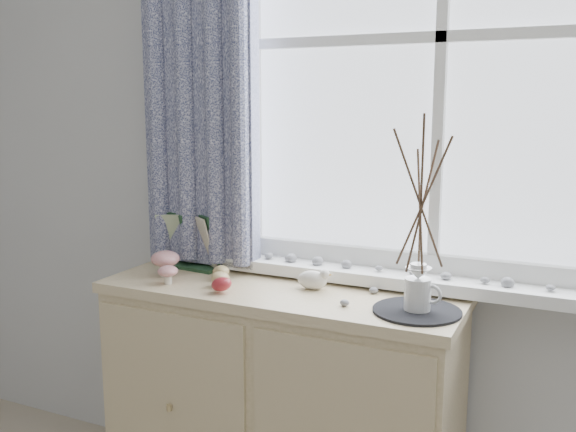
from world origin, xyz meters
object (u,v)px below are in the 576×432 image
at_px(sideboard, 280,407).
at_px(twig_pitcher, 421,199).
at_px(toadstool_cluster, 166,263).
at_px(botanical_book, 184,241).

relative_size(sideboard, twig_pitcher, 2.07).
height_order(toadstool_cluster, twig_pitcher, twig_pitcher).
xyz_separation_m(sideboard, twig_pitcher, (0.47, -0.06, 0.76)).
distance_m(botanical_book, toadstool_cluster, 0.15).
distance_m(toadstool_cluster, twig_pitcher, 0.92).
bearing_deg(toadstool_cluster, sideboard, 10.00).
bearing_deg(twig_pitcher, botanical_book, -178.82).
xyz_separation_m(sideboard, toadstool_cluster, (-0.40, -0.07, 0.48)).
bearing_deg(sideboard, twig_pitcher, -7.09).
relative_size(botanical_book, toadstool_cluster, 1.94).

